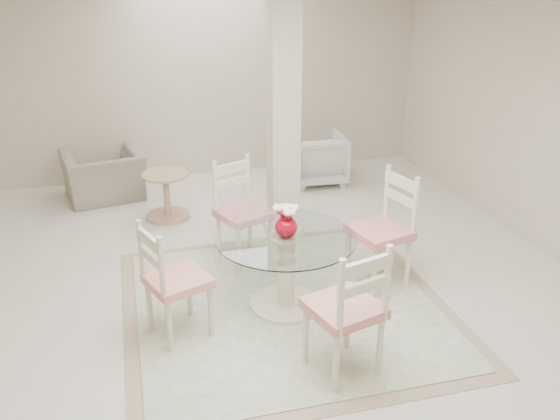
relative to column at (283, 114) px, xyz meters
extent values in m
plane|color=white|center=(-0.50, -1.30, -1.35)|extent=(7.00, 7.00, 0.00)
cube|color=beige|center=(-0.50, 2.20, 0.00)|extent=(6.00, 0.02, 2.70)
cube|color=beige|center=(0.00, 0.00, 0.00)|extent=(0.30, 0.30, 2.70)
cube|color=tan|center=(-0.38, -1.52, -1.35)|extent=(2.80, 2.80, 0.01)
cube|color=beige|center=(-0.38, -1.52, -1.34)|extent=(2.56, 2.56, 0.01)
cylinder|color=beige|center=(-0.38, -1.52, -1.33)|extent=(0.62, 0.62, 0.05)
cylinder|color=beige|center=(-0.38, -1.52, -0.99)|extent=(0.16, 0.16, 0.64)
cylinder|color=beige|center=(-0.38, -1.52, -0.69)|extent=(0.26, 0.26, 0.03)
cylinder|color=white|center=(-0.38, -1.52, -0.67)|extent=(1.19, 1.19, 0.01)
ellipsoid|color=#AD0519|center=(-0.38, -1.52, -0.57)|extent=(0.19, 0.19, 0.18)
cylinder|color=#AD0519|center=(-0.38, -1.52, -0.46)|extent=(0.10, 0.10, 0.05)
cylinder|color=#AD0519|center=(-0.38, -1.52, -0.42)|extent=(0.16, 0.16, 0.02)
ellipsoid|color=white|center=(-0.38, -1.52, -0.40)|extent=(0.11, 0.11, 0.05)
ellipsoid|color=white|center=(-0.32, -1.50, -0.41)|extent=(0.11, 0.11, 0.05)
ellipsoid|color=white|center=(-0.44, -1.49, -0.41)|extent=(0.11, 0.11, 0.05)
ellipsoid|color=white|center=(-0.37, -1.58, -0.42)|extent=(0.11, 0.11, 0.05)
cylinder|color=#F6EACA|center=(0.31, -1.21, -1.10)|extent=(0.05, 0.05, 0.50)
cylinder|color=#F6EACA|center=(0.41, -1.59, -1.10)|extent=(0.05, 0.05, 0.50)
cylinder|color=#F6EACA|center=(0.69, -1.10, -1.10)|extent=(0.05, 0.05, 0.50)
cylinder|color=#F6EACA|center=(0.79, -1.48, -1.10)|extent=(0.05, 0.05, 0.50)
cube|color=red|center=(0.55, -1.35, -0.81)|extent=(0.59, 0.59, 0.08)
cube|color=#F6EACA|center=(0.76, -1.29, -0.44)|extent=(0.16, 0.43, 0.59)
cylinder|color=#F1E9C6|center=(-0.66, -0.83, -1.11)|extent=(0.05, 0.05, 0.48)
cylinder|color=#F1E9C6|center=(-0.31, -0.69, -1.11)|extent=(0.05, 0.05, 0.48)
cylinder|color=#F1E9C6|center=(-0.80, -0.48, -1.11)|extent=(0.05, 0.05, 0.48)
cylinder|color=#F1E9C6|center=(-0.45, -0.34, -1.11)|extent=(0.05, 0.05, 0.48)
cube|color=#B41323|center=(-0.56, -0.58, -0.83)|extent=(0.60, 0.60, 0.07)
cube|color=#F1E9C6|center=(-0.63, -0.39, -0.48)|extent=(0.41, 0.20, 0.57)
cylinder|color=beige|center=(-1.08, -1.79, -1.12)|extent=(0.04, 0.04, 0.46)
cylinder|color=beige|center=(-1.21, -1.46, -1.12)|extent=(0.04, 0.04, 0.46)
cylinder|color=beige|center=(-1.42, -1.93, -1.12)|extent=(0.04, 0.04, 0.46)
cylinder|color=beige|center=(-1.55, -1.59, -1.12)|extent=(0.04, 0.04, 0.46)
cube|color=red|center=(-1.32, -1.69, -0.85)|extent=(0.57, 0.57, 0.07)
cube|color=beige|center=(-1.51, -1.76, -0.51)|extent=(0.19, 0.39, 0.54)
cylinder|color=#EDE5C2|center=(-0.08, -2.21, -1.10)|extent=(0.05, 0.05, 0.50)
cylinder|color=#EDE5C2|center=(-0.45, -2.32, -1.10)|extent=(0.05, 0.05, 0.50)
cylinder|color=#EDE5C2|center=(0.03, -2.59, -1.10)|extent=(0.05, 0.05, 0.50)
cylinder|color=#EDE5C2|center=(-0.34, -2.69, -1.10)|extent=(0.05, 0.05, 0.50)
cube|color=red|center=(-0.21, -2.45, -0.82)|extent=(0.59, 0.59, 0.08)
cube|color=#EDE5C2|center=(-0.15, -2.66, -0.45)|extent=(0.43, 0.16, 0.58)
imported|color=gray|center=(-1.93, 1.55, -1.04)|extent=(1.10, 1.01, 0.62)
imported|color=silver|center=(0.87, 1.44, -1.02)|extent=(0.75, 0.77, 0.67)
cylinder|color=tan|center=(-1.22, 0.73, -1.33)|extent=(0.51, 0.51, 0.04)
cylinder|color=tan|center=(-1.22, 0.73, -1.07)|extent=(0.07, 0.07, 0.49)
cylinder|color=tan|center=(-1.22, 0.73, -0.81)|extent=(0.53, 0.53, 0.03)
camera|label=1|loc=(-1.57, -5.84, 1.49)|focal=38.00mm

